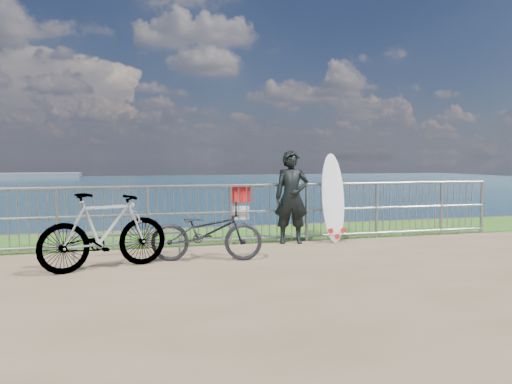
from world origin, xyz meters
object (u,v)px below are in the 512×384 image
object	(u,v)px
bicycle_near	(207,232)
bicycle_far	(104,231)
surfer	(292,197)
surfboard	(333,201)

from	to	relation	value
bicycle_near	bicycle_far	size ratio (longest dim) A/B	0.93
surfer	bicycle_near	world-z (taller)	surfer
surfboard	bicycle_far	world-z (taller)	surfboard
surfer	bicycle_far	world-z (taller)	surfer
surfer	surfboard	distance (m)	0.83
surfboard	bicycle_near	size ratio (longest dim) A/B	0.99
bicycle_near	bicycle_far	xyz separation A→B (m)	(-1.53, -0.22, 0.10)
surfer	bicycle_near	size ratio (longest dim) A/B	1.01
bicycle_near	bicycle_far	world-z (taller)	bicycle_far
surfboard	surfer	bearing A→B (deg)	176.96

